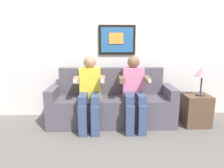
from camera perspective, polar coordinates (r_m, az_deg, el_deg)
ground_plane at (r=3.11m, az=0.09°, el=-13.30°), size 5.72×5.72×0.00m
back_wall_assembly at (r=3.57m, az=-0.29°, el=11.62°), size 4.40×0.10×2.60m
couch at (r=3.30m, az=-0.10°, el=-5.94°), size 2.00×0.58×0.90m
person_on_left at (r=3.06m, az=-6.31°, el=-1.73°), size 0.46×0.56×1.11m
person_on_right at (r=3.08m, az=6.26°, el=-1.64°), size 0.46×0.56×1.11m
side_table_right at (r=3.53m, az=22.60°, el=-6.76°), size 0.40×0.40×0.50m
table_lamp at (r=3.38m, az=24.29°, el=2.93°), size 0.22×0.22×0.46m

